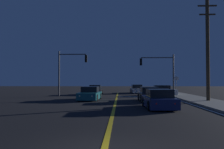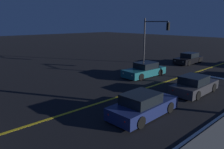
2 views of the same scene
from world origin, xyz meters
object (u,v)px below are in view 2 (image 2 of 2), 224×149
Objects in this scene: car_far_approaching_teal at (145,70)px; car_mid_block_charcoal at (194,85)px; traffic_signal_far_left at (153,34)px; car_distant_tail_black at (189,59)px; car_lead_oncoming_navy at (143,106)px.

car_mid_block_charcoal is (5.80, -1.30, -0.00)m from car_far_approaching_teal.
traffic_signal_far_left reaches higher than car_far_approaching_teal.
traffic_signal_far_left is at bearing -56.56° from car_far_approaching_teal.
car_distant_tail_black is at bearing 119.20° from car_mid_block_charcoal.
car_distant_tail_black is (-6.23, 16.69, -0.00)m from car_lead_oncoming_navy.
car_far_approaching_teal is 7.15m from traffic_signal_far_left.
car_mid_block_charcoal is (0.04, 5.93, -0.00)m from car_lead_oncoming_navy.
car_mid_block_charcoal is 11.81m from traffic_signal_far_left.
traffic_signal_far_left is (-2.86, -3.97, 3.17)m from car_distant_tail_black.
traffic_signal_far_left is at bearing 123.44° from car_lead_oncoming_navy.
car_lead_oncoming_navy is 1.03× the size of car_mid_block_charcoal.
car_distant_tail_black is at bearing -84.93° from car_far_approaching_teal.
car_lead_oncoming_navy is 15.95m from traffic_signal_far_left.
car_mid_block_charcoal is at bearing -36.64° from traffic_signal_far_left.
car_lead_oncoming_navy is (5.76, -7.24, -0.00)m from car_far_approaching_teal.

